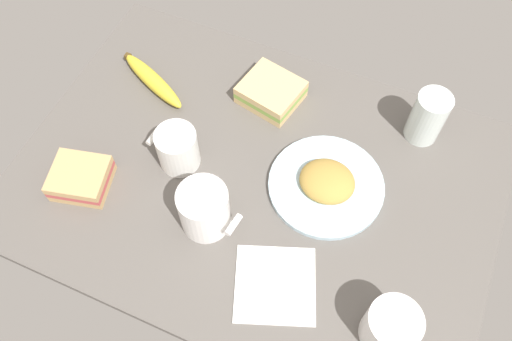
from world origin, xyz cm
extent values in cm
cube|color=#5B5651|center=(0.00, 0.00, 1.00)|extent=(90.00, 64.00, 2.00)
cylinder|color=silver|center=(12.82, 3.50, 2.60)|extent=(21.78, 21.78, 1.20)
ellipsoid|color=#B28C3F|center=(12.82, 3.50, 4.30)|extent=(10.44, 9.40, 4.39)
cylinder|color=white|center=(-15.02, -2.22, 6.32)|extent=(7.82, 7.82, 8.64)
cylinder|color=tan|center=(-15.02, -2.22, 10.14)|extent=(6.88, 6.88, 0.40)
cylinder|color=white|center=(-20.32, -1.89, 6.75)|extent=(1.42, 3.58, 1.20)
cylinder|color=white|center=(-4.72, -11.77, 7.01)|extent=(8.92, 8.92, 10.01)
cylinder|color=brown|center=(-4.72, -11.77, 11.51)|extent=(7.85, 7.85, 0.40)
cylinder|color=white|center=(1.29, -12.59, 7.51)|extent=(1.73, 4.14, 1.20)
cylinder|color=white|center=(30.75, -18.28, 6.39)|extent=(8.54, 8.54, 8.78)
cylinder|color=black|center=(30.75, -18.28, 10.28)|extent=(7.52, 7.52, 0.40)
cube|color=#DBB77A|center=(-4.74, 18.65, 2.80)|extent=(13.38, 12.49, 1.60)
cube|color=#8CB24C|center=(-4.74, 18.65, 4.20)|extent=(13.38, 12.49, 1.20)
cube|color=#DBB77A|center=(-4.74, 18.65, 5.60)|extent=(13.38, 12.49, 1.60)
cube|color=tan|center=(-29.41, -14.09, 2.80)|extent=(12.07, 11.32, 1.60)
cube|color=#C14C4C|center=(-29.41, -14.09, 4.20)|extent=(12.07, 11.32, 1.20)
cube|color=tan|center=(-29.41, -14.09, 5.60)|extent=(12.07, 11.32, 1.60)
cylinder|color=silver|center=(26.01, 22.54, 7.60)|extent=(6.65, 6.65, 11.19)
cylinder|color=white|center=(26.01, 22.54, 5.30)|extent=(5.98, 5.98, 6.60)
ellipsoid|color=yellow|center=(-28.75, 12.05, 3.67)|extent=(18.49, 10.73, 3.34)
cube|color=#4C3819|center=(-36.88, 15.70, 3.67)|extent=(1.20, 1.20, 1.20)
cube|color=white|center=(11.29, -17.79, 2.15)|extent=(17.68, 17.68, 0.30)
camera|label=1|loc=(19.32, -44.52, 89.36)|focal=36.85mm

